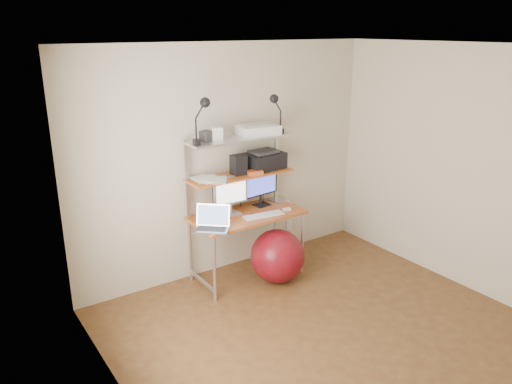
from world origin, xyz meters
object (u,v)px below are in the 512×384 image
laptop (212,224)px  exercise_ball (277,256)px  monitor_silver (231,193)px  monitor_black (261,185)px  printer (264,160)px

laptop → exercise_ball: bearing=31.7°
monitor_silver → exercise_ball: monitor_silver is taller
exercise_ball → monitor_black: bearing=80.6°
monitor_black → exercise_ball: (-0.07, -0.42, -0.68)m
laptop → exercise_ball: 0.88m
monitor_black → exercise_ball: monitor_black is taller
printer → exercise_ball: printer is taller
monitor_silver → monitor_black: bearing=6.4°
printer → monitor_silver: bearing=-175.8°
laptop → printer: 1.00m
monitor_silver → monitor_black: 0.43m
exercise_ball → laptop: bearing=170.1°
monitor_black → printer: size_ratio=1.02×
monitor_silver → monitor_black: monitor_black is taller
monitor_silver → laptop: size_ratio=1.04×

